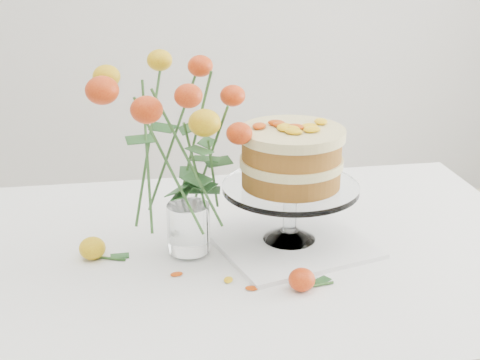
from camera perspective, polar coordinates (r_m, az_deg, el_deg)
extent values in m
cube|color=tan|center=(1.48, -1.04, -6.79)|extent=(1.40, 0.90, 0.04)
cylinder|color=tan|center=(2.14, 14.40, -9.65)|extent=(0.06, 0.06, 0.71)
cube|color=white|center=(1.47, -1.04, -6.00)|extent=(1.42, 0.92, 0.01)
cube|color=white|center=(1.93, -3.05, -2.61)|extent=(1.42, 0.01, 0.20)
cube|color=white|center=(1.50, 4.20, -5.18)|extent=(0.39, 0.39, 0.01)
cylinder|color=white|center=(1.47, 4.28, -2.58)|extent=(0.03, 0.03, 0.10)
cylinder|color=white|center=(1.45, 4.33, -0.61)|extent=(0.30, 0.30, 0.01)
cylinder|color=#9F6624|center=(1.44, 4.36, 0.41)|extent=(0.28, 0.28, 0.04)
cylinder|color=#F8E7A0|center=(1.43, 4.40, 1.56)|extent=(0.29, 0.29, 0.02)
cylinder|color=#9F6624|center=(1.42, 4.43, 2.73)|extent=(0.28, 0.28, 0.04)
cylinder|color=#F8E7A0|center=(1.41, 4.47, 3.96)|extent=(0.30, 0.30, 0.02)
cylinder|color=white|center=(1.45, -4.34, -6.08)|extent=(0.07, 0.07, 0.01)
cylinder|color=white|center=(1.43, -4.40, -4.06)|extent=(0.09, 0.09, 0.10)
ellipsoid|color=yellow|center=(1.45, -12.49, -5.70)|extent=(0.06, 0.06, 0.05)
cylinder|color=#2C5622|center=(1.45, -11.00, -6.62)|extent=(0.06, 0.03, 0.01)
ellipsoid|color=#B82209|center=(1.31, 5.29, -8.46)|extent=(0.05, 0.05, 0.04)
cylinder|color=#2C5622|center=(1.33, 6.73, -8.93)|extent=(0.06, 0.02, 0.01)
ellipsoid|color=yellow|center=(1.37, -5.44, -8.02)|extent=(0.03, 0.02, 0.00)
ellipsoid|color=yellow|center=(1.34, -1.00, -8.53)|extent=(0.03, 0.02, 0.00)
ellipsoid|color=yellow|center=(1.31, 1.01, -9.23)|extent=(0.03, 0.02, 0.00)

